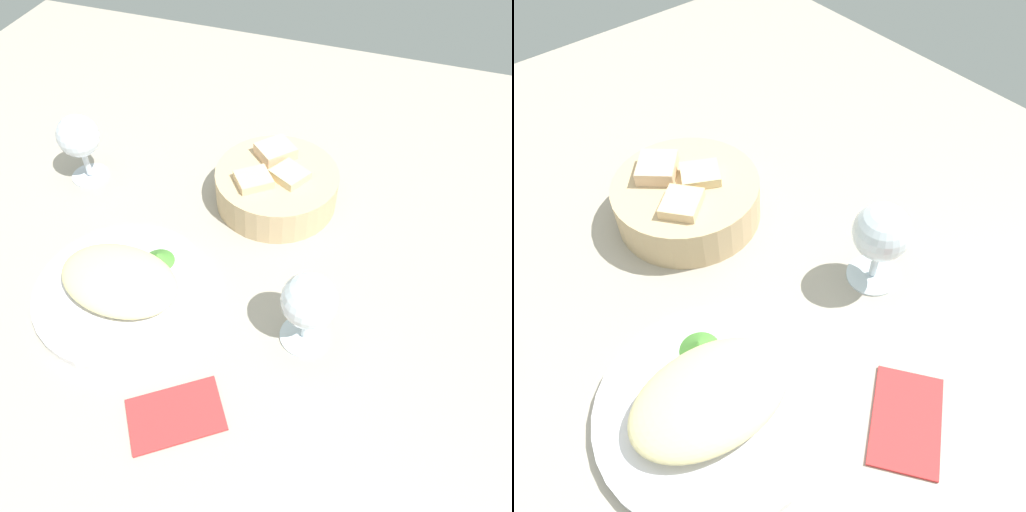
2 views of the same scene
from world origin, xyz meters
The scene contains 8 objects.
ground_plane centered at (0.00, 0.00, -1.00)cm, with size 140.00×140.00×2.00cm, color #ABA090.
plate centered at (-2.73, -9.55, 0.70)cm, with size 24.44×24.44×1.40cm, color white.
omelette centered at (-2.73, -9.55, 3.21)cm, with size 17.32×11.60×3.62cm, color beige.
lettuce_garnish centered at (-0.41, -3.49, 2.21)cm, with size 4.60×4.60×1.62cm, color #4A8E34.
bread_basket centered at (11.63, 15.77, 3.18)cm, with size 19.64×19.64×7.72cm.
wine_glass_near centered at (23.16, -8.00, 7.50)cm, with size 6.97×6.97×11.58cm.
wine_glass_far centered at (-20.51, 11.03, 7.76)cm, with size 6.86×6.86×11.80cm.
folded_napkin centered at (11.77, -23.34, 0.40)cm, with size 11.00×7.00×0.80cm, color red.
Camera 1 is at (28.50, -42.90, 56.96)cm, focal length 35.09 mm.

